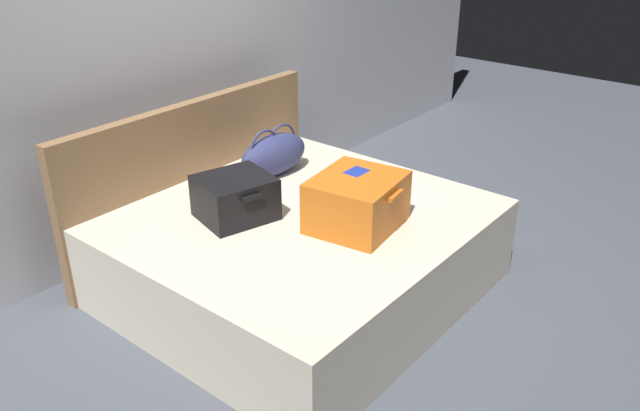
# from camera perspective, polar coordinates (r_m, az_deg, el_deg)

# --- Properties ---
(ground_plane) EXTENTS (12.00, 12.00, 0.00)m
(ground_plane) POSITION_cam_1_polar(r_m,az_deg,el_deg) (3.77, 3.20, -9.44)
(ground_plane) COLOR #4C515B
(back_wall) EXTENTS (8.00, 0.10, 2.60)m
(back_wall) POSITION_cam_1_polar(r_m,az_deg,el_deg) (4.33, -14.73, 13.46)
(back_wall) COLOR silver
(back_wall) RESTS_ON ground
(bed) EXTENTS (1.94, 1.76, 0.51)m
(bed) POSITION_cam_1_polar(r_m,az_deg,el_deg) (3.84, -1.54, -4.18)
(bed) COLOR beige
(bed) RESTS_ON ground
(headboard) EXTENTS (1.97, 0.08, 0.99)m
(headboard) POSITION_cam_1_polar(r_m,az_deg,el_deg) (4.32, -10.90, 2.57)
(headboard) COLOR olive
(headboard) RESTS_ON ground
(hard_case_large) EXTENTS (0.54, 0.50, 0.29)m
(hard_case_large) POSITION_cam_1_polar(r_m,az_deg,el_deg) (3.54, 3.24, 0.37)
(hard_case_large) COLOR #D16619
(hard_case_large) RESTS_ON bed
(hard_case_medium) EXTENTS (0.47, 0.45, 0.24)m
(hard_case_medium) POSITION_cam_1_polar(r_m,az_deg,el_deg) (3.67, -7.44, 0.74)
(hard_case_medium) COLOR black
(hard_case_medium) RESTS_ON bed
(duffel_bag) EXTENTS (0.53, 0.26, 0.32)m
(duffel_bag) POSITION_cam_1_polar(r_m,az_deg,el_deg) (4.21, -4.06, 4.50)
(duffel_bag) COLOR navy
(duffel_bag) RESTS_ON bed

